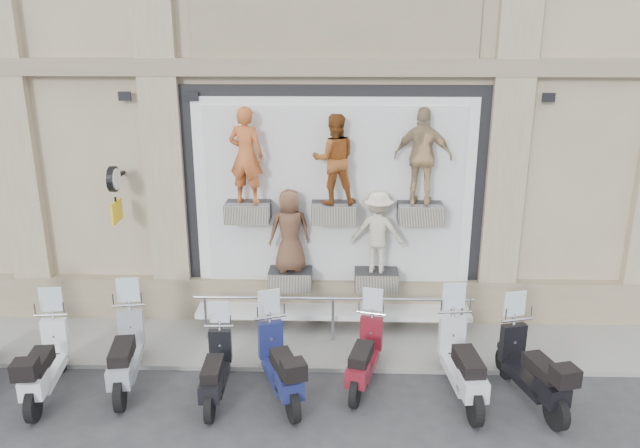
# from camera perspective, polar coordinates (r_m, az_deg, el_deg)

# --- Properties ---
(ground) EXTENTS (90.00, 90.00, 0.00)m
(ground) POSITION_cam_1_polar(r_m,az_deg,el_deg) (9.86, 1.06, -16.45)
(ground) COLOR #2F2F32
(ground) RESTS_ON ground
(sidewalk) EXTENTS (16.00, 2.20, 0.08)m
(sidewalk) POSITION_cam_1_polar(r_m,az_deg,el_deg) (11.64, 1.17, -10.48)
(sidewalk) COLOR gray
(sidewalk) RESTS_ON ground
(building) EXTENTS (14.00, 8.60, 12.00)m
(building) POSITION_cam_1_polar(r_m,az_deg,el_deg) (15.17, 1.49, 19.44)
(building) COLOR tan
(building) RESTS_ON ground
(shop_vitrine) EXTENTS (5.60, 0.83, 4.30)m
(shop_vitrine) POSITION_cam_1_polar(r_m,az_deg,el_deg) (11.36, 1.66, 1.66)
(shop_vitrine) COLOR black
(shop_vitrine) RESTS_ON ground
(guard_rail) EXTENTS (5.06, 0.10, 0.93)m
(guard_rail) POSITION_cam_1_polar(r_m,az_deg,el_deg) (11.36, 1.18, -8.83)
(guard_rail) COLOR #9EA0A5
(guard_rail) RESTS_ON ground
(clock_sign_bracket) EXTENTS (0.10, 0.80, 1.02)m
(clock_sign_bracket) POSITION_cam_1_polar(r_m,az_deg,el_deg) (11.67, -18.28, 3.24)
(clock_sign_bracket) COLOR black
(clock_sign_bracket) RESTS_ON ground
(scooter_b) EXTENTS (0.81, 1.97, 1.55)m
(scooter_b) POSITION_cam_1_polar(r_m,az_deg,el_deg) (10.66, -23.97, -10.48)
(scooter_b) COLOR silver
(scooter_b) RESTS_ON ground
(scooter_c) EXTENTS (0.86, 2.02, 1.59)m
(scooter_c) POSITION_cam_1_polar(r_m,az_deg,el_deg) (10.48, -17.43, -10.09)
(scooter_c) COLOR gray
(scooter_c) RESTS_ON ground
(scooter_d) EXTENTS (0.54, 1.71, 1.38)m
(scooter_d) POSITION_cam_1_polar(r_m,az_deg,el_deg) (9.87, -9.58, -11.99)
(scooter_d) COLOR black
(scooter_d) RESTS_ON ground
(scooter_e) EXTENTS (1.17, 1.97, 1.54)m
(scooter_e) POSITION_cam_1_polar(r_m,az_deg,el_deg) (9.76, -3.71, -11.58)
(scooter_e) COLOR #161C4E
(scooter_e) RESTS_ON ground
(scooter_f) EXTENTS (0.94, 1.84, 1.44)m
(scooter_f) POSITION_cam_1_polar(r_m,az_deg,el_deg) (10.08, 4.11, -10.90)
(scooter_f) COLOR maroon
(scooter_f) RESTS_ON ground
(scooter_g) EXTENTS (0.78, 2.05, 1.63)m
(scooter_g) POSITION_cam_1_polar(r_m,az_deg,el_deg) (9.96, 12.95, -11.09)
(scooter_g) COLOR #B7B8BE
(scooter_g) RESTS_ON ground
(scooter_h) EXTENTS (1.04, 2.01, 1.57)m
(scooter_h) POSITION_cam_1_polar(r_m,az_deg,el_deg) (10.13, 18.91, -11.34)
(scooter_h) COLOR black
(scooter_h) RESTS_ON ground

